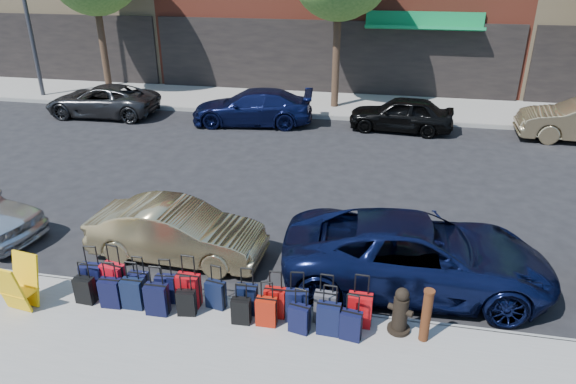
% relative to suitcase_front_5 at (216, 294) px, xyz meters
% --- Properties ---
extents(ground, '(120.00, 120.00, 0.00)m').
position_rel_suitcase_front_5_xyz_m(ground, '(0.04, 4.77, -0.42)').
color(ground, black).
rests_on(ground, ground).
extents(sidewalk_near, '(60.00, 4.00, 0.15)m').
position_rel_suitcase_front_5_xyz_m(sidewalk_near, '(0.04, -1.73, -0.34)').
color(sidewalk_near, gray).
rests_on(sidewalk_near, ground).
extents(sidewalk_far, '(60.00, 4.00, 0.15)m').
position_rel_suitcase_front_5_xyz_m(sidewalk_far, '(0.04, 14.77, -0.34)').
color(sidewalk_far, gray).
rests_on(sidewalk_far, ground).
extents(curb_near, '(60.00, 0.08, 0.15)m').
position_rel_suitcase_front_5_xyz_m(curb_near, '(0.04, 0.29, -0.34)').
color(curb_near, gray).
rests_on(curb_near, ground).
extents(curb_far, '(60.00, 0.08, 0.15)m').
position_rel_suitcase_front_5_xyz_m(curb_far, '(0.04, 12.75, -0.34)').
color(curb_far, gray).
rests_on(curb_far, ground).
extents(suitcase_front_0, '(0.43, 0.27, 1.00)m').
position_rel_suitcase_front_5_xyz_m(suitcase_front_0, '(-2.41, -0.05, 0.05)').
color(suitcase_front_0, black).
rests_on(suitcase_front_0, sidewalk_near).
extents(suitcase_front_1, '(0.48, 0.32, 1.05)m').
position_rel_suitcase_front_5_xyz_m(suitcase_front_1, '(-1.99, -0.02, 0.06)').
color(suitcase_front_1, '#B20B18').
rests_on(suitcase_front_1, sidewalk_near).
extents(suitcase_front_2, '(0.36, 0.20, 0.87)m').
position_rel_suitcase_front_5_xyz_m(suitcase_front_2, '(-1.50, -0.01, 0.00)').
color(suitcase_front_2, black).
rests_on(suitcase_front_2, sidewalk_near).
extents(suitcase_front_3, '(0.38, 0.24, 0.88)m').
position_rel_suitcase_front_5_xyz_m(suitcase_front_3, '(-0.96, -0.01, 0.01)').
color(suitcase_front_3, black).
rests_on(suitcase_front_3, sidewalk_near).
extents(suitcase_front_4, '(0.43, 0.25, 1.02)m').
position_rel_suitcase_front_5_xyz_m(suitcase_front_4, '(-0.50, -0.04, 0.05)').
color(suitcase_front_4, '#9A090F').
rests_on(suitcase_front_4, sidewalk_near).
extents(suitcase_front_5, '(0.38, 0.26, 0.86)m').
position_rel_suitcase_front_5_xyz_m(suitcase_front_5, '(0.00, 0.00, 0.00)').
color(suitcase_front_5, black).
rests_on(suitcase_front_5, sidewalk_near).
extents(suitcase_front_6, '(0.38, 0.22, 0.91)m').
position_rel_suitcase_front_5_xyz_m(suitcase_front_6, '(0.60, -0.05, 0.02)').
color(suitcase_front_6, black).
rests_on(suitcase_front_6, sidewalk_near).
extents(suitcase_front_7, '(0.38, 0.21, 0.90)m').
position_rel_suitcase_front_5_xyz_m(suitcase_front_7, '(1.12, -0.04, 0.01)').
color(suitcase_front_7, '#9F0C0A').
rests_on(suitcase_front_7, sidewalk_near).
extents(suitcase_front_8, '(0.42, 0.27, 0.96)m').
position_rel_suitcase_front_5_xyz_m(suitcase_front_8, '(1.51, -0.07, 0.03)').
color(suitcase_front_8, black).
rests_on(suitcase_front_8, sidewalk_near).
extents(suitcase_front_9, '(0.40, 0.23, 0.94)m').
position_rel_suitcase_front_5_xyz_m(suitcase_front_9, '(2.01, -0.02, 0.03)').
color(suitcase_front_9, '#3D3C42').
rests_on(suitcase_front_9, sidewalk_near).
extents(suitcase_front_10, '(0.42, 0.24, 0.99)m').
position_rel_suitcase_front_5_xyz_m(suitcase_front_10, '(2.61, 0.00, 0.04)').
color(suitcase_front_10, '#A60A0E').
rests_on(suitcase_front_10, sidewalk_near).
extents(suitcase_back_0, '(0.36, 0.22, 0.84)m').
position_rel_suitcase_front_5_xyz_m(suitcase_back_0, '(-2.42, -0.33, -0.01)').
color(suitcase_back_0, black).
rests_on(suitcase_back_0, sidewalk_near).
extents(suitcase_back_1, '(0.39, 0.23, 0.90)m').
position_rel_suitcase_front_5_xyz_m(suitcase_back_1, '(-1.89, -0.34, 0.01)').
color(suitcase_back_1, black).
rests_on(suitcase_back_1, sidewalk_near).
extents(suitcase_back_2, '(0.39, 0.23, 0.93)m').
position_rel_suitcase_front_5_xyz_m(suitcase_back_2, '(-1.47, -0.30, 0.02)').
color(suitcase_back_2, black).
rests_on(suitcase_back_2, sidewalk_near).
extents(suitcase_back_3, '(0.41, 0.24, 0.95)m').
position_rel_suitcase_front_5_xyz_m(suitcase_back_3, '(-0.97, -0.38, 0.03)').
color(suitcase_back_3, black).
rests_on(suitcase_back_3, sidewalk_near).
extents(suitcase_back_4, '(0.35, 0.23, 0.78)m').
position_rel_suitcase_front_5_xyz_m(suitcase_back_4, '(-0.45, -0.30, -0.02)').
color(suitcase_back_4, black).
rests_on(suitcase_back_4, sidewalk_near).
extents(suitcase_back_6, '(0.33, 0.20, 0.78)m').
position_rel_suitcase_front_5_xyz_m(suitcase_back_6, '(0.57, -0.34, -0.02)').
color(suitcase_back_6, black).
rests_on(suitcase_back_6, sidewalk_near).
extents(suitcase_back_7, '(0.36, 0.21, 0.85)m').
position_rel_suitcase_front_5_xyz_m(suitcase_back_7, '(1.02, -0.30, -0.00)').
color(suitcase_back_7, '#981A09').
rests_on(suitcase_back_7, sidewalk_near).
extents(suitcase_back_8, '(0.38, 0.27, 0.83)m').
position_rel_suitcase_front_5_xyz_m(suitcase_back_8, '(1.61, -0.36, -0.01)').
color(suitcase_back_8, black).
rests_on(suitcase_back_8, sidewalk_near).
extents(suitcase_back_9, '(0.40, 0.25, 0.93)m').
position_rel_suitcase_front_5_xyz_m(suitcase_back_9, '(2.10, -0.31, 0.02)').
color(suitcase_back_9, black).
rests_on(suitcase_back_9, sidewalk_near).
extents(suitcase_back_10, '(0.38, 0.26, 0.84)m').
position_rel_suitcase_front_5_xyz_m(suitcase_back_10, '(2.49, -0.38, -0.01)').
color(suitcase_back_10, black).
rests_on(suitcase_back_10, sidewalk_near).
extents(fire_hydrant, '(0.44, 0.39, 0.86)m').
position_rel_suitcase_front_5_xyz_m(fire_hydrant, '(3.29, -0.03, 0.13)').
color(fire_hydrant, black).
rests_on(fire_hydrant, sidewalk_near).
extents(bollard, '(0.18, 0.18, 0.99)m').
position_rel_suitcase_front_5_xyz_m(bollard, '(3.70, -0.17, 0.24)').
color(bollard, '#38190C').
rests_on(bollard, sidewalk_near).
extents(display_rack, '(0.64, 0.69, 1.00)m').
position_rel_suitcase_front_5_xyz_m(display_rack, '(-3.47, -0.70, 0.23)').
color(display_rack, yellow).
rests_on(display_rack, sidewalk_near).
extents(car_near_1, '(3.84, 1.48, 1.25)m').
position_rel_suitcase_front_5_xyz_m(car_near_1, '(-1.44, 1.71, 0.21)').
color(car_near_1, tan).
rests_on(car_near_1, ground).
extents(car_near_2, '(5.32, 2.68, 1.44)m').
position_rel_suitcase_front_5_xyz_m(car_near_2, '(3.58, 1.62, 0.30)').
color(car_near_2, '#0D1439').
rests_on(car_near_2, ground).
extents(car_far_0, '(4.60, 2.24, 1.26)m').
position_rel_suitcase_front_5_xyz_m(car_far_0, '(-8.70, 11.48, 0.21)').
color(car_far_0, '#2E2E30').
rests_on(car_far_0, ground).
extents(car_far_1, '(4.87, 2.46, 1.36)m').
position_rel_suitcase_front_5_xyz_m(car_far_1, '(-2.36, 11.54, 0.26)').
color(car_far_1, '#0D133B').
rests_on(car_far_1, ground).
extents(car_far_2, '(3.93, 1.83, 1.30)m').
position_rel_suitcase_front_5_xyz_m(car_far_2, '(3.31, 11.80, 0.23)').
color(car_far_2, black).
rests_on(car_far_2, ground).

